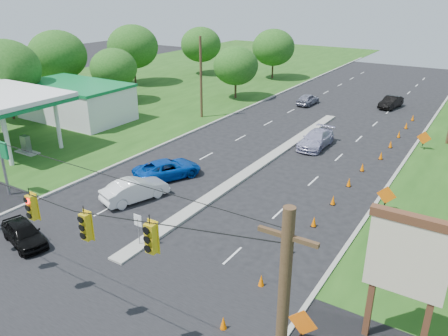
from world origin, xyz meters
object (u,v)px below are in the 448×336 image
Objects in this scene: pylon_sign at (416,264)px; blue_pickup at (168,169)px; black_sedan at (24,233)px; white_sedan at (135,190)px; gas_station at (65,100)px.

pylon_sign reaches higher than blue_pickup.
white_sedan reaches higher than black_sedan.
gas_station is 19.69m from blue_pickup.
white_sedan is 0.90× the size of blue_pickup.
gas_station is at bearing 8.02° from blue_pickup.
black_sedan is 0.83× the size of white_sedan.
pylon_sign reaches higher than black_sedan.
black_sedan is at bearing 97.16° from white_sedan.
white_sedan is 4.26m from blue_pickup.
gas_station is 3.72× the size of blue_pickup.
pylon_sign is 1.29× the size of white_sedan.
gas_station is 4.15× the size of white_sedan.
pylon_sign is 21.18m from blue_pickup.
pylon_sign reaches higher than gas_station.
pylon_sign is 20.74m from black_sedan.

